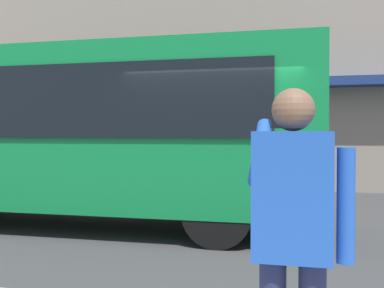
% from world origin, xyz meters
% --- Properties ---
extents(ground_plane, '(60.00, 60.00, 0.00)m').
position_xyz_m(ground_plane, '(0.00, 0.00, 0.00)').
color(ground_plane, '#38383A').
extents(red_bus, '(9.05, 2.54, 3.08)m').
position_xyz_m(red_bus, '(2.95, -0.27, 1.68)').
color(red_bus, '#0F7238').
rests_on(red_bus, ground_plane).
extents(pedestrian_photographer, '(0.53, 0.52, 1.70)m').
position_xyz_m(pedestrian_photographer, '(-1.29, 4.96, 1.14)').
color(pedestrian_photographer, '#1E2347').
rests_on(pedestrian_photographer, sidewalk_curb).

